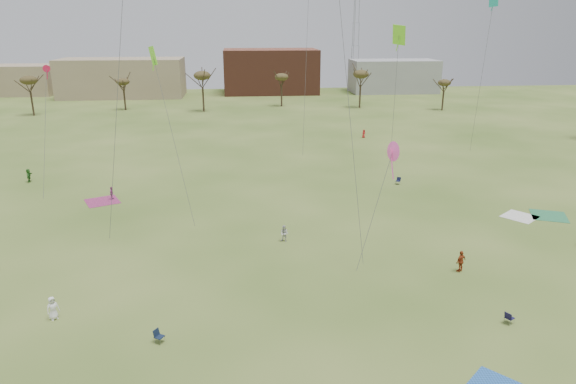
{
  "coord_description": "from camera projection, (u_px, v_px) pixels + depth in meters",
  "views": [
    {
      "loc": [
        -3.69,
        -28.16,
        18.77
      ],
      "look_at": [
        0.0,
        12.0,
        5.5
      ],
      "focal_mm": 31.98,
      "sensor_mm": 36.0,
      "label": 1
    }
  ],
  "objects": [
    {
      "name": "spectator_fore_a",
      "position": [
        461.0,
        261.0,
        40.55
      ],
      "size": [
        1.12,
        0.89,
        1.78
      ],
      "primitive_type": "imported",
      "rotation": [
        0.0,
        0.0,
        3.66
      ],
      "color": "#9B3C1A",
      "rests_on": "ground"
    },
    {
      "name": "spectator_mid_d",
      "position": [
        112.0,
        193.0,
        57.29
      ],
      "size": [
        0.42,
        0.89,
        1.48
      ],
      "primitive_type": "imported",
      "rotation": [
        0.0,
        0.0,
        1.51
      ],
      "color": "#A94693",
      "rests_on": "ground"
    },
    {
      "name": "blanket_cream",
      "position": [
        520.0,
        217.0,
        52.37
      ],
      "size": [
        4.23,
        4.23,
        0.03
      ],
      "primitive_type": "cube",
      "rotation": [
        0.0,
        0.0,
        0.67
      ],
      "color": "white",
      "rests_on": "ground"
    },
    {
      "name": "blanket_olive",
      "position": [
        549.0,
        216.0,
        52.59
      ],
      "size": [
        4.43,
        4.43,
        0.03
      ],
      "primitive_type": "cube",
      "rotation": [
        0.0,
        0.0,
        1.17
      ],
      "color": "#2F8150",
      "rests_on": "ground"
    },
    {
      "name": "building_brick",
      "position": [
        271.0,
        71.0,
        144.89
      ],
      "size": [
        26.0,
        16.0,
        12.0
      ],
      "primitive_type": "cube",
      "color": "brown",
      "rests_on": "ground"
    },
    {
      "name": "building_tan_west",
      "position": [
        17.0,
        80.0,
        141.33
      ],
      "size": [
        20.0,
        12.0,
        8.0
      ],
      "primitive_type": "cube",
      "color": "#937F60",
      "rests_on": "ground"
    },
    {
      "name": "camp_chair_right",
      "position": [
        398.0,
        182.0,
        62.85
      ],
      "size": [
        0.73,
        0.74,
        0.87
      ],
      "rotation": [
        0.0,
        0.0,
        5.6
      ],
      "color": "#131535",
      "rests_on": "ground"
    },
    {
      "name": "flyer_far_b",
      "position": [
        364.0,
        134.0,
        88.39
      ],
      "size": [
        0.83,
        0.74,
        1.43
      ],
      "primitive_type": "imported",
      "rotation": [
        0.0,
        0.0,
        0.5
      ],
      "color": "red",
      "rests_on": "ground"
    },
    {
      "name": "flyer_near_left",
      "position": [
        53.0,
        308.0,
        34.0
      ],
      "size": [
        0.94,
        0.91,
        1.63
      ],
      "primitive_type": "imported",
      "rotation": [
        0.0,
        0.0,
        0.71
      ],
      "color": "white",
      "rests_on": "ground"
    },
    {
      "name": "blanket_plum",
      "position": [
        102.0,
        201.0,
        56.88
      ],
      "size": [
        4.49,
        4.49,
        0.03
      ],
      "primitive_type": "cube",
      "rotation": [
        0.0,
        0.0,
        0.44
      ],
      "color": "#982E62",
      "rests_on": "ground"
    },
    {
      "name": "camp_chair_left",
      "position": [
        159.0,
        339.0,
        31.64
      ],
      "size": [
        0.73,
        0.71,
        0.87
      ],
      "rotation": [
        0.0,
        0.0,
        1.01
      ],
      "color": "#131E34",
      "rests_on": "ground"
    },
    {
      "name": "spectator_mid_e",
      "position": [
        284.0,
        234.0,
        46.17
      ],
      "size": [
        0.93,
        0.86,
        1.54
      ],
      "primitive_type": "imported",
      "rotation": [
        0.0,
        0.0,
        5.8
      ],
      "color": "silver",
      "rests_on": "ground"
    },
    {
      "name": "tree_line",
      "position": [
        244.0,
        83.0,
        105.2
      ],
      "size": [
        117.44,
        49.32,
        8.91
      ],
      "color": "#3A2B1E",
      "rests_on": "ground"
    },
    {
      "name": "ground",
      "position": [
        305.0,
        332.0,
        32.82
      ],
      "size": [
        260.0,
        260.0,
        0.0
      ],
      "primitive_type": "plane",
      "color": "#3B5A1C",
      "rests_on": "ground"
    },
    {
      "name": "building_tan",
      "position": [
        123.0,
        78.0,
        137.0
      ],
      "size": [
        32.0,
        14.0,
        10.0
      ],
      "primitive_type": "cube",
      "color": "#937F60",
      "rests_on": "ground"
    },
    {
      "name": "building_grey",
      "position": [
        393.0,
        76.0,
        146.51
      ],
      "size": [
        24.0,
        12.0,
        9.0
      ],
      "primitive_type": "cube",
      "color": "gray",
      "rests_on": "ground"
    },
    {
      "name": "camp_chair_center",
      "position": [
        509.0,
        320.0,
        33.65
      ],
      "size": [
        0.72,
        0.71,
        0.87
      ],
      "rotation": [
        0.0,
        0.0,
        2.1
      ],
      "color": "#171439",
      "rests_on": "ground"
    },
    {
      "name": "flyer_far_a",
      "position": [
        29.0,
        175.0,
        63.68
      ],
      "size": [
        0.67,
        1.59,
        1.66
      ],
      "primitive_type": "imported",
      "rotation": [
        0.0,
        0.0,
        1.69
      ],
      "color": "#2A6421",
      "rests_on": "ground"
    },
    {
      "name": "radio_tower",
      "position": [
        356.0,
        22.0,
        147.66
      ],
      "size": [
        1.51,
        1.72,
        41.0
      ],
      "color": "#9EA3A8",
      "rests_on": "ground"
    }
  ]
}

